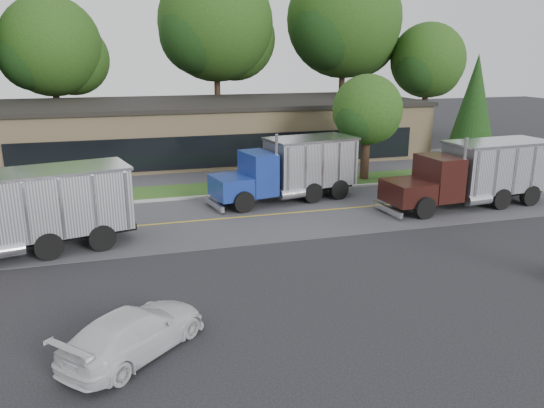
{
  "coord_description": "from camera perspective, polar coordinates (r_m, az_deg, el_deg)",
  "views": [
    {
      "loc": [
        -4.97,
        -15.49,
        7.81
      ],
      "look_at": [
        0.88,
        4.83,
        1.8
      ],
      "focal_mm": 35.0,
      "sensor_mm": 36.0,
      "label": 1
    }
  ],
  "objects": [
    {
      "name": "road",
      "position": [
        26.18,
        -4.37,
        -1.54
      ],
      "size": [
        60.0,
        8.0,
        0.02
      ],
      "primitive_type": "cube",
      "color": "#55555A",
      "rests_on": "ground"
    },
    {
      "name": "tree_verge",
      "position": [
        34.24,
        10.25,
        9.6
      ],
      "size": [
        4.65,
        4.38,
        6.64
      ],
      "color": "#382619",
      "rests_on": "ground"
    },
    {
      "name": "grass_verge",
      "position": [
        31.87,
        -6.58,
        1.57
      ],
      "size": [
        60.0,
        3.4,
        0.03
      ],
      "primitive_type": "cube",
      "color": "#33581E",
      "rests_on": "ground"
    },
    {
      "name": "curb",
      "position": [
        30.15,
        -6.01,
        0.76
      ],
      "size": [
        60.0,
        0.3,
        0.12
      ],
      "primitive_type": "cube",
      "color": "#9E9E99",
      "rests_on": "ground"
    },
    {
      "name": "dump_truck_red",
      "position": [
        23.21,
        -25.36,
        -0.68
      ],
      "size": [
        10.0,
        4.65,
        3.36
      ],
      "rotation": [
        0.0,
        0.0,
        3.38
      ],
      "color": "black",
      "rests_on": "ground"
    },
    {
      "name": "far_parking",
      "position": [
        36.68,
        -7.9,
        3.42
      ],
      "size": [
        60.0,
        7.0,
        0.02
      ],
      "primitive_type": "cube",
      "color": "#55555A",
      "rests_on": "ground"
    },
    {
      "name": "center_line",
      "position": [
        26.18,
        -4.37,
        -1.54
      ],
      "size": [
        60.0,
        0.12,
        0.01
      ],
      "primitive_type": "cube",
      "color": "gold",
      "rests_on": "ground"
    },
    {
      "name": "evergreen_right",
      "position": [
        41.92,
        20.92,
        10.05
      ],
      "size": [
        3.45,
        3.45,
        7.85
      ],
      "color": "#382619",
      "rests_on": "ground"
    },
    {
      "name": "dump_truck_maroon",
      "position": [
        29.96,
        21.17,
        3.23
      ],
      "size": [
        9.61,
        3.31,
        3.36
      ],
      "rotation": [
        0.0,
        0.0,
        3.22
      ],
      "color": "black",
      "rests_on": "ground"
    },
    {
      "name": "tree_far_b",
      "position": [
        49.84,
        -22.48,
        14.95
      ],
      "size": [
        8.81,
        8.29,
        12.56
      ],
      "color": "#382619",
      "rests_on": "ground"
    },
    {
      "name": "tree_far_c",
      "position": [
        50.5,
        -5.91,
        18.21
      ],
      "size": [
        10.93,
        10.29,
        15.6
      ],
      "color": "#382619",
      "rests_on": "ground"
    },
    {
      "name": "tree_far_e",
      "position": [
        54.93,
        16.45,
        14.24
      ],
      "size": [
        7.54,
        7.09,
        10.75
      ],
      "color": "#382619",
      "rests_on": "ground"
    },
    {
      "name": "dump_truck_blue",
      "position": [
        29.1,
        2.22,
        3.94
      ],
      "size": [
        8.39,
        3.99,
        3.36
      ],
      "rotation": [
        0.0,
        0.0,
        3.33
      ],
      "color": "black",
      "rests_on": "ground"
    },
    {
      "name": "rally_car",
      "position": [
        15.05,
        -14.57,
        -13.16
      ],
      "size": [
        4.44,
        4.29,
        1.27
      ],
      "primitive_type": "imported",
      "rotation": [
        0.0,
        0.0,
        2.32
      ],
      "color": "silver",
      "rests_on": "ground"
    },
    {
      "name": "tree_far_d",
      "position": [
        53.09,
        7.85,
        18.49
      ],
      "size": [
        11.39,
        10.72,
        16.25
      ],
      "color": "#382619",
      "rests_on": "ground"
    },
    {
      "name": "ground",
      "position": [
        18.05,
        1.59,
        -9.78
      ],
      "size": [
        140.0,
        140.0,
        0.0
      ],
      "primitive_type": "plane",
      "color": "#2D2D32",
      "rests_on": "ground"
    },
    {
      "name": "strip_mall",
      "position": [
        42.47,
        -6.51,
        7.9
      ],
      "size": [
        32.0,
        12.0,
        4.0
      ],
      "primitive_type": "cube",
      "color": "tan",
      "rests_on": "ground"
    }
  ]
}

